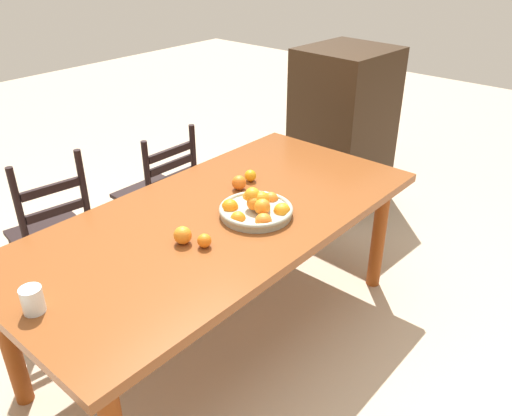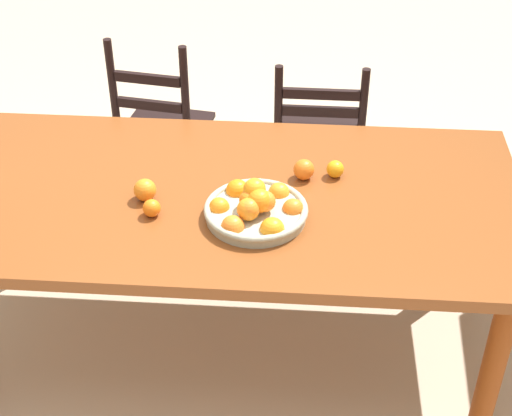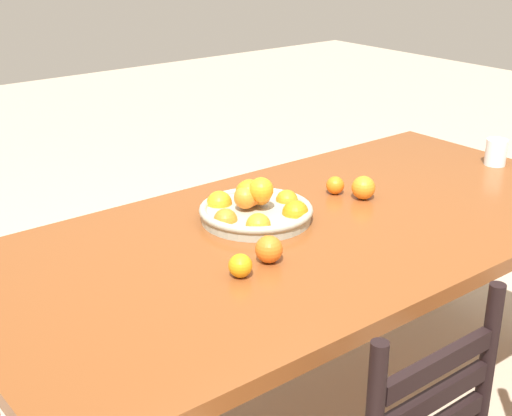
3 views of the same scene
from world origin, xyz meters
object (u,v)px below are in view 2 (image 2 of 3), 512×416
Objects in this scene: orange_loose_0 at (152,208)px; orange_loose_2 at (304,170)px; fruit_bowl at (256,209)px; orange_loose_3 at (145,190)px; chair_near_window at (162,133)px; dining_table at (228,211)px; chair_by_cabinet at (318,144)px; orange_loose_1 at (335,169)px.

orange_loose_0 is 0.81× the size of orange_loose_2.
orange_loose_0 is 0.57m from orange_loose_2.
orange_loose_3 is at bearing 167.80° from fruit_bowl.
orange_loose_2 is (0.51, 0.26, 0.01)m from orange_loose_0.
chair_near_window is 1.01m from orange_loose_3.
fruit_bowl is 0.30m from orange_loose_2.
chair_by_cabinet reaches higher than dining_table.
chair_near_window reaches higher than orange_loose_0.
orange_loose_2 reaches higher than orange_loose_0.
chair_near_window is 1.08m from orange_loose_2.
orange_loose_0 is at bearing -155.33° from orange_loose_1.
orange_loose_1 is (0.78, -0.75, 0.33)m from chair_near_window.
orange_loose_0 is at bearing -147.59° from dining_table.
chair_near_window is (-0.41, 0.88, -0.22)m from dining_table.
chair_by_cabinet is at bearing 85.33° from orange_loose_2.
orange_loose_2 is (-0.06, -0.75, 0.35)m from chair_by_cabinet.
orange_loose_1 is 0.69m from orange_loose_3.
chair_by_cabinet is 1.08m from fruit_bowl.
dining_table is 33.13× the size of orange_loose_1.
fruit_bowl is (-0.22, -1.00, 0.35)m from chair_by_cabinet.
orange_loose_2 is at bearing 139.62° from chair_near_window.
chair_near_window is at bearing 130.95° from orange_loose_2.
orange_loose_1 reaches higher than orange_loose_0.
orange_loose_0 is (-0.24, -0.15, 0.11)m from dining_table.
orange_loose_3 is (-0.39, 0.08, -0.00)m from fruit_bowl.
chair_near_window is 12.11× the size of orange_loose_3.
orange_loose_3 is at bearing -163.72° from orange_loose_1.
fruit_bowl is 0.35m from orange_loose_0.
orange_loose_2 is 0.57m from orange_loose_3.
orange_loose_1 is 0.84× the size of orange_loose_2.
dining_table is at bearing 123.38° from chair_near_window.
fruit_bowl is at bearing -12.20° from orange_loose_3.
chair_by_cabinet reaches higher than fruit_bowl.
orange_loose_3 reaches higher than dining_table.
orange_loose_0 is at bearing 61.08° from chair_by_cabinet.
dining_table is at bearing 126.98° from fruit_bowl.
fruit_bowl is 4.46× the size of orange_loose_3.
orange_loose_1 is at bearing 45.89° from fruit_bowl.
chair_by_cabinet is (0.73, -0.03, -0.01)m from chair_near_window.
fruit_bowl is at bearing -134.11° from orange_loose_1.
orange_loose_0 is 0.97× the size of orange_loose_1.
chair_by_cabinet is 14.48× the size of orange_loose_0.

